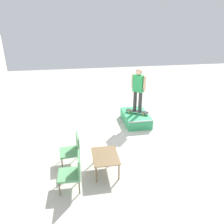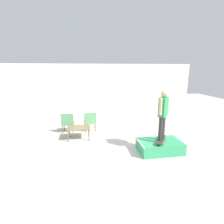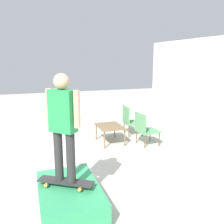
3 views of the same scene
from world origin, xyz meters
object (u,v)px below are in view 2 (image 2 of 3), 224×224
at_px(skate_ramp_box, 160,146).
at_px(coffee_table, 79,129).
at_px(person_skater, 163,111).
at_px(patio_chair_right, 90,121).
at_px(skateboard_on_ramp, 161,139).
at_px(patio_chair_left, 68,122).

bearing_deg(skate_ramp_box, coffee_table, 149.71).
height_order(person_skater, patio_chair_right, person_skater).
bearing_deg(person_skater, skateboard_on_ramp, -44.98).
xyz_separation_m(skate_ramp_box, patio_chair_right, (-2.21, 2.39, 0.29)).
distance_m(coffee_table, patio_chair_left, 0.95).
bearing_deg(patio_chair_left, skate_ramp_box, 145.63).
height_order(skateboard_on_ramp, patio_chair_right, patio_chair_right).
distance_m(skate_ramp_box, skateboard_on_ramp, 0.27).
bearing_deg(patio_chair_right, person_skater, 127.34).
xyz_separation_m(coffee_table, patio_chair_left, (-0.48, 0.82, 0.05)).
bearing_deg(skateboard_on_ramp, patio_chair_left, 85.39).
relative_size(person_skater, coffee_table, 1.84).
bearing_deg(patio_chair_right, coffee_table, 54.43).
bearing_deg(coffee_table, skateboard_on_ramp, -30.96).
relative_size(skate_ramp_box, coffee_table, 1.64).
xyz_separation_m(skateboard_on_ramp, patio_chair_left, (-3.18, 2.44, 0.02)).
distance_m(person_skater, patio_chair_left, 4.12).
xyz_separation_m(person_skater, patio_chair_right, (-2.22, 2.44, -0.94)).
bearing_deg(patio_chair_left, person_skater, 145.16).
bearing_deg(skateboard_on_ramp, coffee_table, 91.89).
relative_size(skateboard_on_ramp, coffee_table, 0.95).
bearing_deg(patio_chair_right, skate_ramp_box, 127.79).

